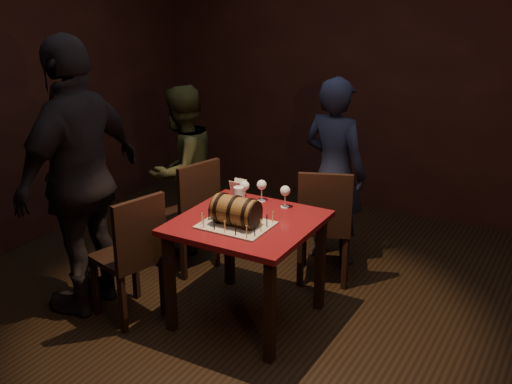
% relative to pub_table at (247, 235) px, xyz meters
% --- Properties ---
extents(room_shell, '(5.04, 5.04, 2.80)m').
position_rel_pub_table_xyz_m(room_shell, '(0.15, -0.02, 0.76)').
color(room_shell, black).
rests_on(room_shell, ground).
extents(pub_table, '(0.90, 0.90, 0.75)m').
position_rel_pub_table_xyz_m(pub_table, '(0.00, 0.00, 0.00)').
color(pub_table, '#540E13').
rests_on(pub_table, ground).
extents(cake_board, '(0.45, 0.35, 0.01)m').
position_rel_pub_table_xyz_m(cake_board, '(-0.01, -0.12, 0.12)').
color(cake_board, '#AC9D8A').
rests_on(cake_board, pub_table).
extents(barrel_cake, '(0.35, 0.21, 0.21)m').
position_rel_pub_table_xyz_m(barrel_cake, '(-0.02, -0.12, 0.22)').
color(barrel_cake, brown).
rests_on(barrel_cake, cake_board).
extents(birthday_candles, '(0.40, 0.30, 0.09)m').
position_rel_pub_table_xyz_m(birthday_candles, '(-0.01, -0.12, 0.16)').
color(birthday_candles, '#F9EC95').
rests_on(birthday_candles, cake_board).
extents(wine_glass_left, '(0.07, 0.07, 0.16)m').
position_rel_pub_table_xyz_m(wine_glass_left, '(-0.19, 0.28, 0.23)').
color(wine_glass_left, silver).
rests_on(wine_glass_left, pub_table).
extents(wine_glass_mid, '(0.07, 0.07, 0.16)m').
position_rel_pub_table_xyz_m(wine_glass_mid, '(-0.09, 0.36, 0.23)').
color(wine_glass_mid, silver).
rests_on(wine_glass_mid, pub_table).
extents(wine_glass_right, '(0.07, 0.07, 0.16)m').
position_rel_pub_table_xyz_m(wine_glass_right, '(0.11, 0.33, 0.23)').
color(wine_glass_right, silver).
rests_on(wine_glass_right, pub_table).
extents(pint_of_ale, '(0.07, 0.07, 0.15)m').
position_rel_pub_table_xyz_m(pint_of_ale, '(-0.17, 0.18, 0.18)').
color(pint_of_ale, silver).
rests_on(pint_of_ale, pub_table).
extents(menu_card, '(0.10, 0.05, 0.13)m').
position_rel_pub_table_xyz_m(menu_card, '(-0.28, 0.34, 0.17)').
color(menu_card, white).
rests_on(menu_card, pub_table).
extents(chair_back, '(0.52, 0.52, 0.93)m').
position_rel_pub_table_xyz_m(chair_back, '(0.24, 0.76, -0.12)').
color(chair_back, black).
rests_on(chair_back, ground).
extents(chair_left_rear, '(0.50, 0.50, 0.93)m').
position_rel_pub_table_xyz_m(chair_left_rear, '(-0.77, 0.44, -0.12)').
color(chair_left_rear, black).
rests_on(chair_left_rear, ground).
extents(chair_left_front, '(0.49, 0.49, 0.93)m').
position_rel_pub_table_xyz_m(chair_left_front, '(-0.67, -0.39, -0.12)').
color(chair_left_front, black).
rests_on(chair_left_front, ground).
extents(person_back, '(0.62, 0.47, 1.55)m').
position_rel_pub_table_xyz_m(person_back, '(0.13, 1.17, 0.13)').
color(person_back, '#1A1E34').
rests_on(person_back, ground).
extents(person_left_rear, '(0.62, 0.75, 1.43)m').
position_rel_pub_table_xyz_m(person_left_rear, '(-1.06, 0.74, 0.08)').
color(person_left_rear, '#393A1D').
rests_on(person_left_rear, ground).
extents(person_left_front, '(0.52, 1.17, 1.96)m').
position_rel_pub_table_xyz_m(person_left_front, '(-1.10, -0.38, 0.34)').
color(person_left_front, black).
rests_on(person_left_front, ground).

